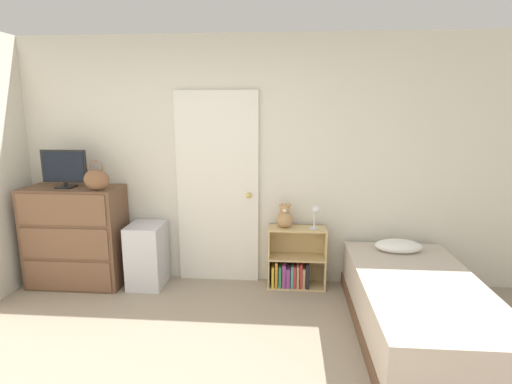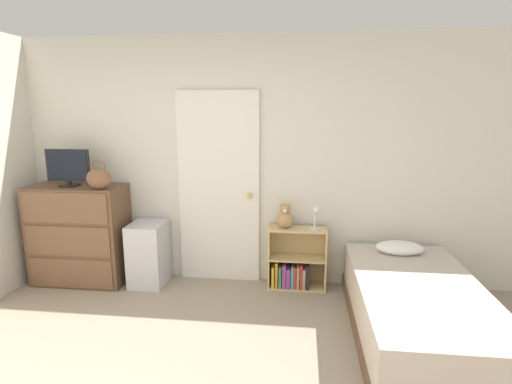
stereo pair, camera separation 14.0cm
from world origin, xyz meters
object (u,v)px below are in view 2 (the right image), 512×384
at_px(bookshelf, 294,265).
at_px(tv, 68,167).
at_px(handbag, 99,178).
at_px(teddy_bear, 285,217).
at_px(desk_lamp, 316,213).
at_px(bed, 417,310).
at_px(dresser, 80,234).
at_px(storage_bin, 149,254).

bearing_deg(bookshelf, tv, -176.84).
distance_m(handbag, teddy_bear, 1.89).
xyz_separation_m(bookshelf, desk_lamp, (0.20, -0.04, 0.57)).
distance_m(tv, bed, 3.54).
bearing_deg(tv, dresser, 21.34).
distance_m(teddy_bear, bed, 1.48).
xyz_separation_m(desk_lamp, bed, (0.80, -0.80, -0.57)).
bearing_deg(dresser, bookshelf, 2.76).
relative_size(dresser, tv, 2.26).
bearing_deg(teddy_bear, dresser, -177.15).
relative_size(tv, handbag, 1.54).
relative_size(storage_bin, bookshelf, 1.03).
distance_m(handbag, desk_lamp, 2.17).
xyz_separation_m(dresser, desk_lamp, (2.47, 0.07, 0.29)).
bearing_deg(desk_lamp, bookshelf, 170.04).
relative_size(handbag, teddy_bear, 1.17).
relative_size(dresser, storage_bin, 1.58).
distance_m(tv, desk_lamp, 2.56).
height_order(dresser, bookshelf, dresser).
xyz_separation_m(handbag, bed, (2.93, -0.59, -0.92)).
xyz_separation_m(tv, storage_bin, (0.79, 0.04, -0.91)).
height_order(handbag, bookshelf, handbag).
xyz_separation_m(dresser, handbag, (0.34, -0.13, 0.63)).
bearing_deg(bed, handbag, 168.58).
height_order(tv, teddy_bear, tv).
bearing_deg(storage_bin, bookshelf, 3.21).
relative_size(desk_lamp, bed, 0.13).
xyz_separation_m(bookshelf, teddy_bear, (-0.10, -0.00, 0.51)).
xyz_separation_m(dresser, storage_bin, (0.74, 0.02, -0.19)).
relative_size(teddy_bear, desk_lamp, 1.04).
bearing_deg(handbag, bookshelf, 7.15).
bearing_deg(storage_bin, handbag, -158.78).
xyz_separation_m(dresser, tv, (-0.05, -0.02, 0.72)).
bearing_deg(storage_bin, dresser, -178.19).
xyz_separation_m(tv, desk_lamp, (2.52, 0.09, -0.43)).
bearing_deg(dresser, desk_lamp, 1.70).
bearing_deg(teddy_bear, desk_lamp, -6.33).
height_order(dresser, desk_lamp, dresser).
xyz_separation_m(dresser, bookshelf, (2.27, 0.11, -0.28)).
height_order(bookshelf, desk_lamp, desk_lamp).
relative_size(tv, storage_bin, 0.70).
relative_size(bookshelf, bed, 0.33).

